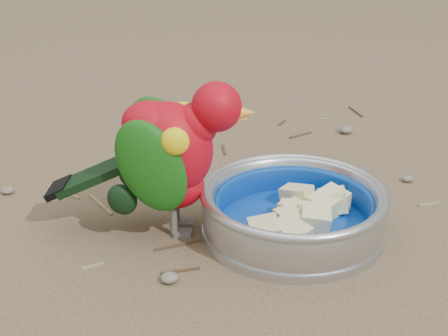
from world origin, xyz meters
TOP-DOWN VIEW (x-y plane):
  - ground at (0.00, 0.00)m, footprint 60.00×60.00m
  - food_bowl at (0.03, -0.02)m, footprint 0.23×0.23m
  - bowl_wall at (0.03, -0.02)m, footprint 0.23×0.23m
  - fruit_wedges at (0.03, -0.02)m, footprint 0.14×0.14m
  - lory_parrot at (-0.09, 0.06)m, footprint 0.25×0.22m
  - ground_debris at (0.05, 0.09)m, footprint 0.90×0.80m

SIDE VIEW (x-z plane):
  - ground at x=0.00m, z-range 0.00..0.00m
  - ground_debris at x=0.05m, z-range 0.00..0.01m
  - food_bowl at x=0.03m, z-range 0.00..0.02m
  - fruit_wedges at x=0.03m, z-range 0.02..0.05m
  - bowl_wall at x=0.03m, z-range 0.02..0.06m
  - lory_parrot at x=-0.09m, z-range 0.00..0.19m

